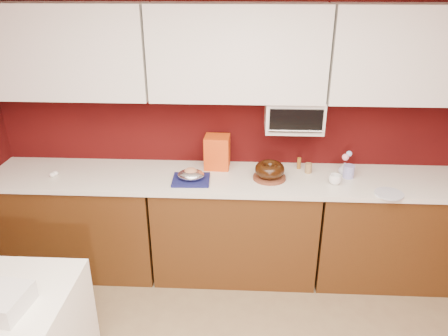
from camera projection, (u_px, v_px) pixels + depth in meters
The scene contains 28 objects.
wall_back at pixel (237, 123), 3.64m from camera, with size 4.00×0.02×2.50m, color #3D0808.
base_cabinet_left at pixel (80, 223), 3.75m from camera, with size 1.31×0.58×0.86m, color #4B290F.
base_cabinet_center at pixel (235, 227), 3.69m from camera, with size 1.31×0.58×0.86m, color #4B290F.
base_cabinet_right at pixel (395, 231), 3.62m from camera, with size 1.31×0.58×0.86m, color #4B290F.
countertop at pixel (236, 179), 3.50m from camera, with size 4.00×0.62×0.04m, color silver.
upper_cabinet_left at pixel (62, 51), 3.30m from camera, with size 1.31×0.33×0.70m, color white.
upper_cabinet_center at pixel (238, 53), 3.24m from camera, with size 1.31×0.33×0.70m, color white.
upper_cabinet_right at pixel (420, 55), 3.18m from camera, with size 1.31×0.33×0.70m, color white.
toaster_oven at pixel (294, 115), 3.43m from camera, with size 0.45×0.30×0.25m, color white.
toaster_oven_door at pixel (296, 121), 3.29m from camera, with size 0.40×0.02×0.18m, color black.
toaster_oven_handle at pixel (296, 131), 3.30m from camera, with size 0.02×0.02×0.42m, color silver.
cake_base at pixel (269, 177), 3.46m from camera, with size 0.26×0.26×0.02m, color brown.
bundt_cake at pixel (270, 170), 3.43m from camera, with size 0.23×0.23×0.10m, color black.
navy_towel at pixel (191, 180), 3.42m from camera, with size 0.29×0.24×0.02m, color #14174E.
foil_ham_nest at pixel (191, 175), 3.40m from camera, with size 0.21×0.18×0.08m, color silver.
roasted_ham at pixel (191, 172), 3.39m from camera, with size 0.11×0.09×0.07m, color tan.
pandoro_box at pixel (217, 152), 3.61m from camera, with size 0.20×0.18×0.28m, color red.
dark_pan at pixel (270, 171), 3.56m from camera, with size 0.21×0.21×0.04m, color black.
coffee_mug at pixel (335, 179), 3.36m from camera, with size 0.08×0.08×0.09m, color white.
blue_jar at pixel (349, 171), 3.47m from camera, with size 0.09×0.09×0.10m, color #1C249C.
flower_vase at pixel (344, 168), 3.52m from camera, with size 0.07×0.07×0.11m, color #B4B8CD.
flower_pink at pixel (345, 157), 3.49m from camera, with size 0.06×0.06×0.06m, color pink.
flower_blue at pixel (349, 154), 3.49m from camera, with size 0.05×0.05×0.05m, color #9CBFFB.
china_plate at pixel (389, 194), 3.21m from camera, with size 0.21×0.21×0.01m, color silver.
amber_bottle at pixel (299, 163), 3.63m from camera, with size 0.03×0.03×0.10m, color brown.
paper_cup at pixel (308, 168), 3.55m from camera, with size 0.05×0.05×0.08m, color olive.
egg_left at pixel (55, 173), 3.51m from camera, with size 0.05×0.04×0.04m, color white.
egg_right at pixel (52, 175), 3.48m from camera, with size 0.05×0.04×0.04m, color white.
Camera 1 is at (0.07, -1.22, 2.39)m, focal length 35.00 mm.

